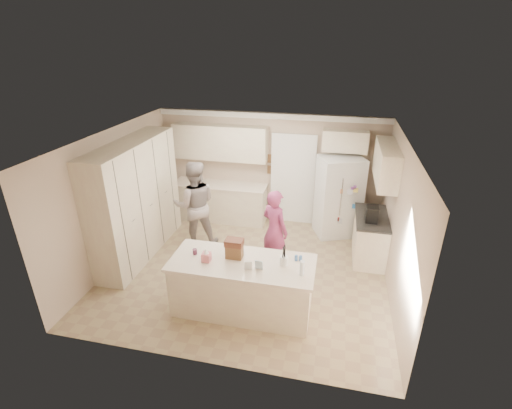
% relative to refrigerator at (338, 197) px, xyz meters
% --- Properties ---
extents(floor, '(5.20, 4.60, 0.02)m').
position_rel_refrigerator_xyz_m(floor, '(-1.62, -1.89, -0.91)').
color(floor, '#9D8A62').
rests_on(floor, ground).
extents(ceiling, '(5.20, 4.60, 0.02)m').
position_rel_refrigerator_xyz_m(ceiling, '(-1.62, -1.89, 1.71)').
color(ceiling, white).
rests_on(ceiling, wall_back).
extents(wall_back, '(5.20, 0.02, 2.60)m').
position_rel_refrigerator_xyz_m(wall_back, '(-1.62, 0.42, 0.40)').
color(wall_back, '#C0A991').
rests_on(wall_back, ground).
extents(wall_front, '(5.20, 0.02, 2.60)m').
position_rel_refrigerator_xyz_m(wall_front, '(-1.62, -4.20, 0.40)').
color(wall_front, '#C0A991').
rests_on(wall_front, ground).
extents(wall_left, '(0.02, 4.60, 2.60)m').
position_rel_refrigerator_xyz_m(wall_left, '(-4.23, -1.89, 0.40)').
color(wall_left, '#C0A991').
rests_on(wall_left, ground).
extents(wall_right, '(0.02, 4.60, 2.60)m').
position_rel_refrigerator_xyz_m(wall_right, '(0.99, -1.89, 0.40)').
color(wall_right, '#C0A991').
rests_on(wall_right, ground).
extents(crown_back, '(5.20, 0.08, 0.12)m').
position_rel_refrigerator_xyz_m(crown_back, '(-1.62, 0.37, 1.63)').
color(crown_back, white).
rests_on(crown_back, wall_back).
extents(pantry_bank, '(0.60, 2.60, 2.35)m').
position_rel_refrigerator_xyz_m(pantry_bank, '(-3.92, -1.69, 0.28)').
color(pantry_bank, beige).
rests_on(pantry_bank, floor).
extents(back_base_cab, '(2.20, 0.60, 0.88)m').
position_rel_refrigerator_xyz_m(back_base_cab, '(-2.77, 0.11, -0.46)').
color(back_base_cab, beige).
rests_on(back_base_cab, floor).
extents(back_countertop, '(2.24, 0.63, 0.04)m').
position_rel_refrigerator_xyz_m(back_countertop, '(-2.77, 0.10, 0.00)').
color(back_countertop, beige).
rests_on(back_countertop, back_base_cab).
extents(back_upper_cab, '(2.20, 0.35, 0.80)m').
position_rel_refrigerator_xyz_m(back_upper_cab, '(-2.77, 0.24, 1.00)').
color(back_upper_cab, beige).
rests_on(back_upper_cab, wall_back).
extents(doorway_opening, '(0.90, 0.06, 2.10)m').
position_rel_refrigerator_xyz_m(doorway_opening, '(-1.07, 0.39, 0.15)').
color(doorway_opening, black).
rests_on(doorway_opening, floor).
extents(doorway_casing, '(1.02, 0.03, 2.22)m').
position_rel_refrigerator_xyz_m(doorway_casing, '(-1.07, 0.36, 0.15)').
color(doorway_casing, white).
rests_on(doorway_casing, floor).
extents(wall_frame_upper, '(0.15, 0.02, 0.20)m').
position_rel_refrigerator_xyz_m(wall_frame_upper, '(-1.60, 0.38, 0.65)').
color(wall_frame_upper, brown).
rests_on(wall_frame_upper, wall_back).
extents(wall_frame_lower, '(0.15, 0.02, 0.20)m').
position_rel_refrigerator_xyz_m(wall_frame_lower, '(-1.60, 0.38, 0.38)').
color(wall_frame_lower, brown).
rests_on(wall_frame_lower, wall_back).
extents(refrigerator, '(1.10, 0.99, 1.80)m').
position_rel_refrigerator_xyz_m(refrigerator, '(0.00, 0.00, 0.00)').
color(refrigerator, white).
rests_on(refrigerator, floor).
extents(fridge_seam, '(0.02, 0.02, 1.78)m').
position_rel_refrigerator_xyz_m(fridge_seam, '(0.00, -0.35, 0.00)').
color(fridge_seam, gray).
rests_on(fridge_seam, refrigerator).
extents(fridge_dispenser, '(0.22, 0.03, 0.35)m').
position_rel_refrigerator_xyz_m(fridge_dispenser, '(-0.22, -0.37, 0.25)').
color(fridge_dispenser, black).
rests_on(fridge_dispenser, refrigerator).
extents(fridge_handle_l, '(0.02, 0.02, 0.85)m').
position_rel_refrigerator_xyz_m(fridge_handle_l, '(-0.05, -0.37, 0.15)').
color(fridge_handle_l, silver).
rests_on(fridge_handle_l, refrigerator).
extents(fridge_handle_r, '(0.02, 0.02, 0.85)m').
position_rel_refrigerator_xyz_m(fridge_handle_r, '(0.05, -0.37, 0.15)').
color(fridge_handle_r, silver).
rests_on(fridge_handle_r, refrigerator).
extents(over_fridge_cab, '(0.95, 0.35, 0.45)m').
position_rel_refrigerator_xyz_m(over_fridge_cab, '(0.03, 0.24, 1.20)').
color(over_fridge_cab, beige).
rests_on(over_fridge_cab, wall_back).
extents(right_base_cab, '(0.60, 1.20, 0.88)m').
position_rel_refrigerator_xyz_m(right_base_cab, '(0.68, -0.89, -0.46)').
color(right_base_cab, beige).
rests_on(right_base_cab, floor).
extents(right_countertop, '(0.63, 1.24, 0.04)m').
position_rel_refrigerator_xyz_m(right_countertop, '(0.67, -0.89, 0.00)').
color(right_countertop, '#2D2B28').
rests_on(right_countertop, right_base_cab).
extents(right_upper_cab, '(0.35, 1.50, 0.70)m').
position_rel_refrigerator_xyz_m(right_upper_cab, '(0.80, -0.69, 1.05)').
color(right_upper_cab, beige).
rests_on(right_upper_cab, wall_right).
extents(coffee_maker, '(0.22, 0.28, 0.30)m').
position_rel_refrigerator_xyz_m(coffee_maker, '(0.63, -1.09, 0.17)').
color(coffee_maker, black).
rests_on(coffee_maker, right_countertop).
extents(island_base, '(2.20, 0.90, 0.88)m').
position_rel_refrigerator_xyz_m(island_base, '(-1.42, -2.99, -0.46)').
color(island_base, beige).
rests_on(island_base, floor).
extents(island_top, '(2.28, 0.96, 0.05)m').
position_rel_refrigerator_xyz_m(island_top, '(-1.42, -2.99, 0.00)').
color(island_top, beige).
rests_on(island_top, island_base).
extents(utensil_crock, '(0.13, 0.13, 0.15)m').
position_rel_refrigerator_xyz_m(utensil_crock, '(-0.77, -2.94, 0.10)').
color(utensil_crock, white).
rests_on(utensil_crock, island_top).
extents(tissue_box, '(0.13, 0.13, 0.14)m').
position_rel_refrigerator_xyz_m(tissue_box, '(-1.97, -3.09, 0.10)').
color(tissue_box, '#D16B75').
rests_on(tissue_box, island_top).
extents(tissue_plume, '(0.08, 0.08, 0.08)m').
position_rel_refrigerator_xyz_m(tissue_plume, '(-1.97, -3.09, 0.20)').
color(tissue_plume, white).
rests_on(tissue_plume, tissue_box).
extents(dollhouse_body, '(0.26, 0.18, 0.22)m').
position_rel_refrigerator_xyz_m(dollhouse_body, '(-1.57, -2.89, 0.14)').
color(dollhouse_body, brown).
rests_on(dollhouse_body, island_top).
extents(dollhouse_roof, '(0.28, 0.20, 0.10)m').
position_rel_refrigerator_xyz_m(dollhouse_roof, '(-1.57, -2.89, 0.30)').
color(dollhouse_roof, '#592D1E').
rests_on(dollhouse_roof, dollhouse_body).
extents(jam_jar, '(0.07, 0.07, 0.09)m').
position_rel_refrigerator_xyz_m(jam_jar, '(-2.22, -2.94, 0.07)').
color(jam_jar, '#59263F').
rests_on(jam_jar, island_top).
extents(greeting_card_a, '(0.12, 0.06, 0.16)m').
position_rel_refrigerator_xyz_m(greeting_card_a, '(-1.27, -3.19, 0.11)').
color(greeting_card_a, white).
rests_on(greeting_card_a, island_top).
extents(greeting_card_b, '(0.12, 0.05, 0.16)m').
position_rel_refrigerator_xyz_m(greeting_card_b, '(-1.12, -3.14, 0.11)').
color(greeting_card_b, silver).
rests_on(greeting_card_b, island_top).
extents(water_bottle, '(0.07, 0.07, 0.24)m').
position_rel_refrigerator_xyz_m(water_bottle, '(-0.47, -3.14, 0.14)').
color(water_bottle, silver).
rests_on(water_bottle, island_top).
extents(shaker_salt, '(0.05, 0.05, 0.09)m').
position_rel_refrigerator_xyz_m(shaker_salt, '(-0.60, -2.77, 0.07)').
color(shaker_salt, '#3661A1').
rests_on(shaker_salt, island_top).
extents(shaker_pepper, '(0.05, 0.05, 0.09)m').
position_rel_refrigerator_xyz_m(shaker_pepper, '(-0.53, -2.77, 0.07)').
color(shaker_pepper, '#3661A1').
rests_on(shaker_pepper, island_top).
extents(teen_boy, '(1.11, 1.00, 1.88)m').
position_rel_refrigerator_xyz_m(teen_boy, '(-2.91, -1.16, 0.04)').
color(teen_boy, '#999490').
rests_on(teen_boy, floor).
extents(teen_girl, '(0.70, 0.64, 1.61)m').
position_rel_refrigerator_xyz_m(teen_girl, '(-1.14, -1.63, -0.10)').
color(teen_girl, '#A63F85').
rests_on(teen_girl, floor).
extents(fridge_magnets, '(0.76, 0.02, 1.44)m').
position_rel_refrigerator_xyz_m(fridge_magnets, '(0.00, -0.36, 0.00)').
color(fridge_magnets, tan).
rests_on(fridge_magnets, refrigerator).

